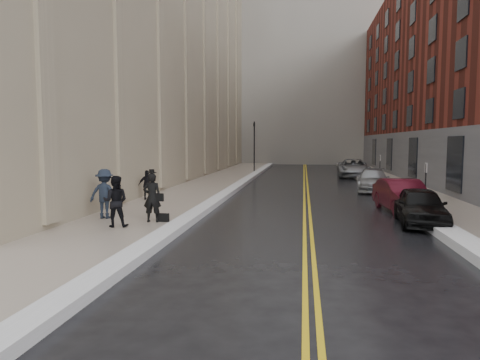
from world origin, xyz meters
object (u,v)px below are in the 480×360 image
(car_black, at_px, (420,206))
(pedestrian_a, at_px, (116,201))
(car_maroon, at_px, (403,196))
(pedestrian_c, at_px, (147,185))
(pedestrian_main, at_px, (152,197))
(pedestrian_b, at_px, (105,194))
(car_silver_far, at_px, (354,168))
(car_silver_near, at_px, (373,180))

(car_black, distance_m, pedestrian_a, 11.49)
(car_maroon, bearing_deg, pedestrian_c, 168.51)
(pedestrian_main, relative_size, pedestrian_b, 0.95)
(car_silver_far, bearing_deg, pedestrian_a, -110.91)
(car_silver_far, relative_size, pedestrian_b, 3.00)
(pedestrian_main, bearing_deg, car_black, -176.39)
(car_maroon, distance_m, pedestrian_main, 11.24)
(pedestrian_main, bearing_deg, car_silver_far, -119.04)
(car_silver_near, bearing_deg, pedestrian_c, -143.48)
(car_silver_far, height_order, pedestrian_a, pedestrian_a)
(car_silver_near, distance_m, pedestrian_b, 17.68)
(pedestrian_main, height_order, pedestrian_c, pedestrian_main)
(car_maroon, bearing_deg, car_silver_near, 83.79)
(car_silver_near, bearing_deg, pedestrian_b, -127.33)
(car_black, xyz_separation_m, pedestrian_main, (-10.15, -1.78, 0.37))
(pedestrian_c, bearing_deg, car_maroon, 159.66)
(car_silver_near, bearing_deg, car_maroon, -83.26)
(pedestrian_a, distance_m, pedestrian_c, 7.21)
(car_black, xyz_separation_m, pedestrian_c, (-12.60, 4.21, 0.21))
(car_black, bearing_deg, pedestrian_b, -168.34)
(car_maroon, distance_m, car_silver_far, 19.44)
(car_silver_far, xyz_separation_m, pedestrian_b, (-12.30, -23.76, 0.31))
(car_silver_far, distance_m, pedestrian_c, 22.20)
(car_silver_far, bearing_deg, car_maroon, -87.20)
(car_maroon, bearing_deg, car_silver_far, 83.79)
(car_silver_near, xyz_separation_m, pedestrian_main, (-10.15, -13.20, 0.39))
(pedestrian_b, height_order, pedestrian_c, pedestrian_b)
(car_silver_near, distance_m, pedestrian_a, 18.10)
(pedestrian_a, bearing_deg, pedestrian_c, -89.70)
(car_maroon, relative_size, pedestrian_a, 2.46)
(car_maroon, relative_size, car_silver_near, 0.93)
(pedestrian_a, xyz_separation_m, pedestrian_b, (-1.17, 1.57, 0.06))
(car_black, bearing_deg, car_maroon, 95.70)
(car_black, height_order, pedestrian_main, pedestrian_main)
(pedestrian_b, bearing_deg, car_silver_far, -119.46)
(car_black, relative_size, car_maroon, 0.93)
(car_silver_near, height_order, pedestrian_main, pedestrian_main)
(car_silver_far, xyz_separation_m, pedestrian_main, (-10.15, -24.26, 0.27))
(pedestrian_main, bearing_deg, pedestrian_a, 41.28)
(car_maroon, height_order, pedestrian_b, pedestrian_b)
(car_black, bearing_deg, pedestrian_c, 167.25)
(pedestrian_b, bearing_deg, pedestrian_main, 164.92)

